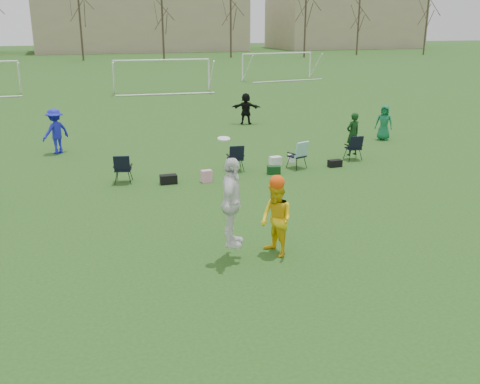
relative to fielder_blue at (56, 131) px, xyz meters
name	(u,v)px	position (x,y,z in m)	size (l,w,h in m)	color
ground	(257,276)	(3.90, -13.00, -0.91)	(260.00, 260.00, 0.00)	#224917
fielder_blue	(56,131)	(0.00, 0.00, 0.00)	(1.18, 0.68, 1.82)	#191DBF
fielder_green_far	(384,123)	(14.10, -1.89, -0.13)	(0.77, 0.50, 1.57)	#11653C
fielder_black	(246,109)	(9.47, 3.85, -0.10)	(1.51, 0.48, 1.63)	black
center_contest	(252,210)	(4.11, -12.08, 0.23)	(1.94, 1.27, 2.79)	white
sideline_setup	(277,153)	(7.65, -4.94, -0.36)	(9.56, 1.79, 1.82)	#0E3411
goal_mid	(162,66)	(7.90, 19.00, 1.01)	(7.40, 0.63, 2.46)	white
goal_right	(277,59)	(19.90, 25.00, 1.01)	(7.35, 1.14, 2.46)	white
tree_line	(83,23)	(4.14, 56.85, 4.18)	(110.28, 3.28, 11.40)	#382B21
building_row	(112,18)	(10.62, 83.00, 5.08)	(126.00, 16.00, 13.00)	tan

